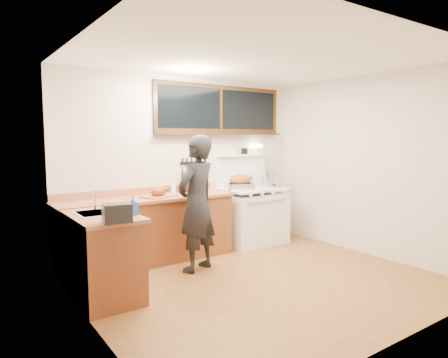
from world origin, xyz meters
TOP-DOWN VIEW (x-y plane):
  - ground_plane at (0.00, 0.00)m, footprint 4.00×3.50m
  - room_shell at (0.00, 0.00)m, footprint 4.10×3.60m
  - counter_back at (-0.80, 1.45)m, footprint 2.44×0.64m
  - counter_left at (-1.70, 0.62)m, footprint 0.64×1.09m
  - sink_unit at (-1.68, 0.70)m, footprint 0.50×0.45m
  - vintage_stove at (1.00, 1.41)m, footprint 1.02×0.74m
  - back_window at (0.60, 1.72)m, footprint 2.32×0.13m
  - left_doorway at (-1.99, -0.55)m, footprint 0.02×1.04m
  - knife_strip at (0.10, 1.73)m, footprint 0.46×0.03m
  - man at (-0.42, 0.78)m, footprint 0.74×0.62m
  - soap_bottle at (-1.43, 0.40)m, footprint 0.09×0.09m
  - toaster at (-1.70, 0.13)m, footprint 0.29×0.22m
  - cutting_board at (-0.66, 1.38)m, footprint 0.50×0.43m
  - roast_turkey at (0.72, 1.38)m, footprint 0.49×0.44m
  - stockpot at (1.43, 1.48)m, footprint 0.30×0.30m
  - saucepan at (1.11, 1.67)m, footprint 0.22×0.30m
  - pot_lid at (1.38, 1.31)m, footprint 0.32×0.32m
  - coffee_tin at (-0.08, 1.50)m, footprint 0.12×0.10m
  - pitcher at (-0.29, 1.67)m, footprint 0.09×0.09m
  - bottle_cluster at (-0.03, 1.63)m, footprint 0.32×0.07m

SIDE VIEW (x-z plane):
  - ground_plane at x=0.00m, z-range -0.02..0.00m
  - counter_left at x=-1.70m, z-range 0.00..0.90m
  - counter_back at x=-0.80m, z-range -0.05..0.95m
  - vintage_stove at x=1.00m, z-range -0.33..1.26m
  - sink_unit at x=-1.68m, z-range 0.66..1.03m
  - man at x=-0.42m, z-range 0.00..1.74m
  - pot_lid at x=1.38m, z-range 0.89..0.93m
  - cutting_board at x=-0.66m, z-range 0.88..1.03m
  - saucepan at x=1.11m, z-range 0.90..1.03m
  - coffee_tin at x=-0.08m, z-range 0.90..1.05m
  - pitcher at x=-0.29m, z-range 0.90..1.05m
  - toaster at x=-1.70m, z-range 0.90..1.08m
  - soap_bottle at x=-1.43m, z-range 0.90..1.10m
  - roast_turkey at x=0.72m, z-range 0.88..1.12m
  - stockpot at x=1.43m, z-range 0.90..1.15m
  - bottle_cluster at x=-0.03m, z-range 0.88..1.18m
  - left_doorway at x=-1.99m, z-range 0.00..2.17m
  - knife_strip at x=0.10m, z-range 1.17..1.45m
  - room_shell at x=0.00m, z-range 0.32..2.97m
  - back_window at x=0.60m, z-range 1.68..2.45m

